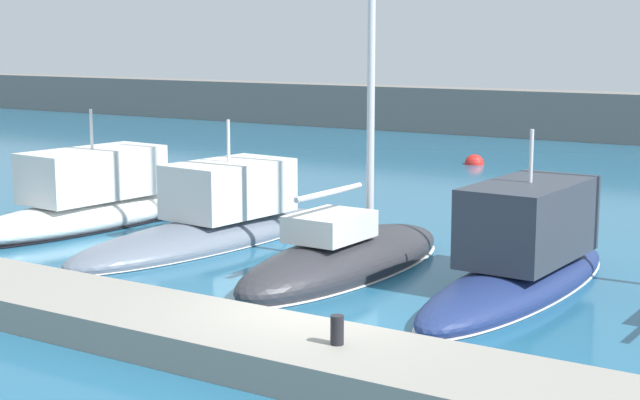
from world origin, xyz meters
name	(u,v)px	position (x,y,z in m)	size (l,w,h in m)	color
ground_plane	(314,340)	(0.00, 0.00, 0.00)	(120.00, 120.00, 0.00)	#236084
dock_pier	(264,347)	(0.00, -1.42, 0.28)	(26.06, 2.20, 0.55)	gray
motorboat_white_nearest	(94,202)	(-10.59, 5.30, 0.62)	(2.92, 8.54, 3.36)	white
motorboat_slate_second	(214,224)	(-6.45, 5.31, 0.45)	(3.16, 8.82, 3.36)	slate
sailboat_charcoal_third	(345,257)	(-2.06, 4.37, 0.34)	(2.34, 7.30, 12.96)	#2D2D33
motorboat_navy_fourth	(523,259)	(1.71, 5.04, 0.63)	(2.20, 7.97, 3.55)	navy
mooring_buoy_red	(474,164)	(-7.12, 22.60, 0.00)	(0.79, 0.79, 0.79)	red
dock_bollard	(337,330)	(1.34, -1.42, 0.77)	(0.20, 0.20, 0.44)	black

